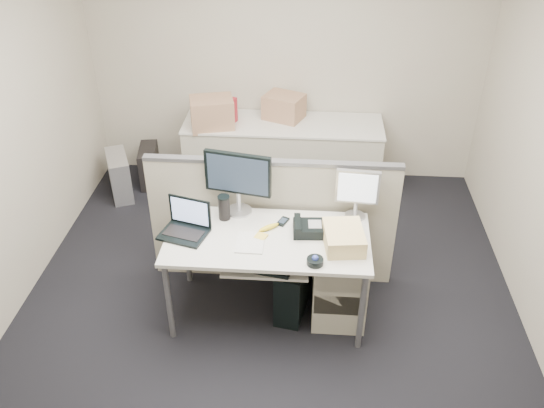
# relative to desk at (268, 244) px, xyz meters

# --- Properties ---
(floor) EXTENTS (4.00, 4.50, 0.01)m
(floor) POSITION_rel_desk_xyz_m (0.00, 0.00, -0.67)
(floor) COLOR black
(floor) RESTS_ON ground
(wall_back) EXTENTS (4.00, 0.02, 2.70)m
(wall_back) POSITION_rel_desk_xyz_m (0.00, 2.25, 0.69)
(wall_back) COLOR #B1AC97
(wall_back) RESTS_ON ground
(desk) EXTENTS (1.50, 0.75, 0.73)m
(desk) POSITION_rel_desk_xyz_m (0.00, 0.00, 0.00)
(desk) COLOR beige
(desk) RESTS_ON floor
(keyboard_tray) EXTENTS (0.62, 0.32, 0.02)m
(keyboard_tray) POSITION_rel_desk_xyz_m (0.00, -0.18, -0.04)
(keyboard_tray) COLOR beige
(keyboard_tray) RESTS_ON desk
(drawer_pedestal) EXTENTS (0.40, 0.55, 0.65)m
(drawer_pedestal) POSITION_rel_desk_xyz_m (0.55, 0.05, -0.34)
(drawer_pedestal) COLOR #B6B29B
(drawer_pedestal) RESTS_ON floor
(cubicle_partition) EXTENTS (2.00, 0.06, 1.10)m
(cubicle_partition) POSITION_rel_desk_xyz_m (0.00, 0.45, -0.11)
(cubicle_partition) COLOR #A6A188
(cubicle_partition) RESTS_ON floor
(back_counter) EXTENTS (2.00, 0.60, 0.72)m
(back_counter) POSITION_rel_desk_xyz_m (0.00, 1.93, -0.30)
(back_counter) COLOR #B6B29B
(back_counter) RESTS_ON floor
(monitor_main) EXTENTS (0.55, 0.30, 0.52)m
(monitor_main) POSITION_rel_desk_xyz_m (-0.25, 0.32, 0.32)
(monitor_main) COLOR black
(monitor_main) RESTS_ON desk
(monitor_small) EXTENTS (0.34, 0.19, 0.40)m
(monitor_small) POSITION_rel_desk_xyz_m (0.65, 0.32, 0.27)
(monitor_small) COLOR #B7B7BC
(monitor_small) RESTS_ON desk
(laptop) EXTENTS (0.39, 0.33, 0.25)m
(laptop) POSITION_rel_desk_xyz_m (-0.62, -0.02, 0.19)
(laptop) COLOR black
(laptop) RESTS_ON desk
(trackball) EXTENTS (0.15, 0.15, 0.04)m
(trackball) POSITION_rel_desk_xyz_m (0.35, -0.28, 0.09)
(trackball) COLOR black
(trackball) RESTS_ON desk
(desk_phone) EXTENTS (0.25, 0.21, 0.07)m
(desk_phone) POSITION_rel_desk_xyz_m (0.30, 0.08, 0.10)
(desk_phone) COLOR black
(desk_phone) RESTS_ON desk
(paper_stack) EXTENTS (0.20, 0.26, 0.01)m
(paper_stack) POSITION_rel_desk_xyz_m (-0.12, -0.08, 0.07)
(paper_stack) COLOR silver
(paper_stack) RESTS_ON desk
(sticky_pad) EXTENTS (0.11, 0.11, 0.01)m
(sticky_pad) POSITION_rel_desk_xyz_m (-0.05, 0.00, 0.07)
(sticky_pad) COLOR yellow
(sticky_pad) RESTS_ON desk
(travel_mug) EXTENTS (0.11, 0.11, 0.19)m
(travel_mug) POSITION_rel_desk_xyz_m (-0.35, 0.22, 0.16)
(travel_mug) COLOR black
(travel_mug) RESTS_ON desk
(banana) EXTENTS (0.16, 0.14, 0.04)m
(banana) POSITION_rel_desk_xyz_m (0.00, 0.10, 0.08)
(banana) COLOR yellow
(banana) RESTS_ON desk
(cellphone) EXTENTS (0.10, 0.13, 0.02)m
(cellphone) POSITION_rel_desk_xyz_m (0.10, 0.20, 0.07)
(cellphone) COLOR black
(cellphone) RESTS_ON desk
(manila_folders) EXTENTS (0.31, 0.38, 0.13)m
(manila_folders) POSITION_rel_desk_xyz_m (0.55, -0.05, 0.13)
(manila_folders) COLOR #F3DE87
(manila_folders) RESTS_ON desk
(keyboard) EXTENTS (0.51, 0.26, 0.03)m
(keyboard) POSITION_rel_desk_xyz_m (-0.05, -0.22, -0.02)
(keyboard) COLOR black
(keyboard) RESTS_ON keyboard_tray
(pc_tower_desk) EXTENTS (0.29, 0.53, 0.47)m
(pc_tower_desk) POSITION_rel_desk_xyz_m (0.20, 0.05, -0.43)
(pc_tower_desk) COLOR black
(pc_tower_desk) RESTS_ON floor
(pc_tower_spare_dark) EXTENTS (0.24, 0.46, 0.41)m
(pc_tower_spare_dark) POSITION_rel_desk_xyz_m (-1.43, 1.89, -0.46)
(pc_tower_spare_dark) COLOR black
(pc_tower_spare_dark) RESTS_ON floor
(pc_tower_spare_silver) EXTENTS (0.37, 0.52, 0.45)m
(pc_tower_spare_silver) POSITION_rel_desk_xyz_m (-1.68, 1.63, -0.44)
(pc_tower_spare_silver) COLOR #B7B7BC
(pc_tower_spare_silver) RESTS_ON floor
(cardboard_box_left) EXTENTS (0.48, 0.40, 0.31)m
(cardboard_box_left) POSITION_rel_desk_xyz_m (-0.70, 1.81, 0.21)
(cardboard_box_left) COLOR tan
(cardboard_box_left) RESTS_ON back_counter
(cardboard_box_right) EXTENTS (0.46, 0.42, 0.27)m
(cardboard_box_right) POSITION_rel_desk_xyz_m (0.00, 2.05, 0.19)
(cardboard_box_right) COLOR tan
(cardboard_box_right) RESTS_ON back_counter
(red_binder) EXTENTS (0.17, 0.30, 0.27)m
(red_binder) POSITION_rel_desk_xyz_m (-0.55, 1.83, 0.19)
(red_binder) COLOR maroon
(red_binder) RESTS_ON back_counter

